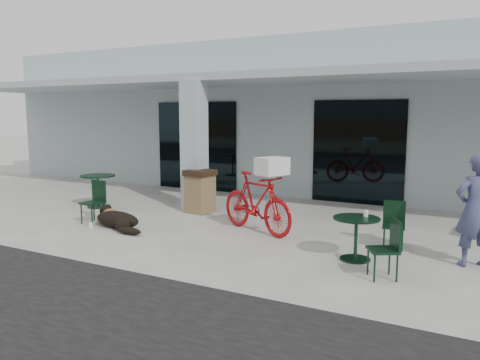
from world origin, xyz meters
The scene contains 18 objects.
ground centered at (0.00, 0.00, 0.00)m, with size 80.00×80.00×0.00m, color beige.
building centered at (0.00, 8.50, 2.25)m, with size 22.00×7.00×4.50m, color #A6B6BC.
storefront_glass_left centered at (-3.20, 4.98, 1.35)m, with size 2.80×0.06×2.70m, color black.
storefront_glass_right centered at (1.80, 4.98, 1.35)m, with size 2.40×0.06×2.70m, color black.
column centered at (-1.50, 2.30, 1.56)m, with size 0.50×0.50×3.12m, color #A6B6BC.
overhang centered at (0.00, 3.60, 3.21)m, with size 22.00×2.80×0.18m, color #A6B6BC.
bicycle centered at (0.79, 1.04, 0.60)m, with size 0.56×1.99×1.20m, color #AB0D11.
laundry_basket centered at (1.20, 0.86, 1.36)m, with size 0.56×0.41×0.33m, color white.
dog centered at (-1.86, -0.04, 0.21)m, with size 1.23×0.41×0.41m, color black, non-canonical shape.
cup_near_dog centered at (-2.38, -0.28, 0.05)m, with size 0.09×0.09×0.11m, color white.
cafe_table_near centered at (-3.83, 1.42, 0.41)m, with size 0.87×0.87×0.82m, color #11311C, non-canonical shape.
cafe_chair_near centered at (-2.65, 0.06, 0.46)m, with size 0.41×0.45×0.92m, color #11311C, non-canonical shape.
cafe_table_far centered at (3.00, 0.16, 0.35)m, with size 0.75×0.75×0.70m, color #11311C, non-canonical shape.
cafe_chair_far_a centered at (3.42, 1.09, 0.41)m, with size 0.37×0.41×0.83m, color #11311C, non-canonical shape.
cafe_chair_far_b centered at (3.55, -0.52, 0.43)m, with size 0.39×0.43×0.86m, color #11311C, non-canonical shape.
person centered at (4.68, 0.71, 0.88)m, with size 0.64×0.42×1.76m, color #40466C.
cup_on_table centered at (3.11, 0.30, 0.75)m, with size 0.08×0.08×0.10m, color white.
trash_receptacle centered at (-1.20, 2.07, 0.51)m, with size 0.60×0.60×1.03m, color olive, non-canonical shape.
Camera 1 is at (4.78, -7.17, 2.34)m, focal length 35.00 mm.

